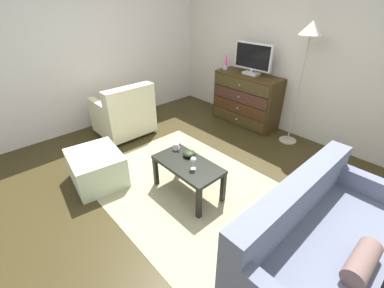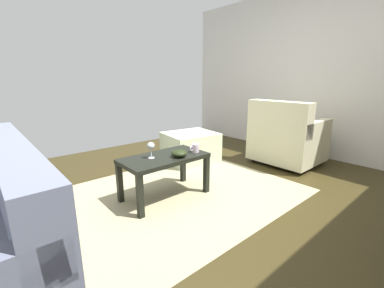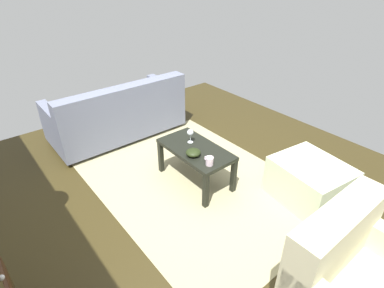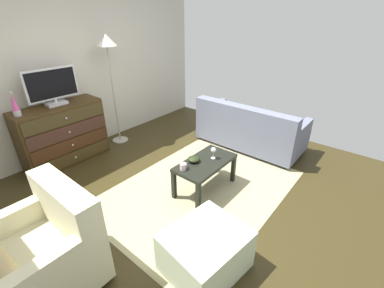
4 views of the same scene
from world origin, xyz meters
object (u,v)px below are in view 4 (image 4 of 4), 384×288
Objects in this scene: couch_large at (249,130)px; armchair at (46,251)px; mug at (183,166)px; bowl_decorative at (194,159)px; standing_lamp at (108,51)px; coffee_table at (205,166)px; ottoman at (205,251)px; dresser at (63,134)px; wine_glass at (213,150)px; lava_lamp at (15,105)px; tv at (52,86)px.

armchair reaches higher than couch_large.
bowl_decorative is at bearing 4.54° from mug.
mug is at bearing -104.03° from standing_lamp.
couch_large is at bearing -1.38° from armchair.
couch_large is at bearing 6.10° from coffee_table.
standing_lamp reaches higher than ottoman.
bowl_decorative is at bearing -4.04° from armchair.
dresser is at bearing 102.52° from mug.
wine_glass reaches higher than ottoman.
lava_lamp is at bearing -175.16° from dresser.
armchair is at bearing -108.14° from lava_lamp.
mug is 2.35m from standing_lamp.
lava_lamp is at bearing 120.92° from bowl_decorative.
standing_lamp reaches higher than wine_glass.
lava_lamp is 2.14× the size of bowl_decorative.
coffee_table is 0.48× the size of couch_large.
standing_lamp reaches higher than dresser.
armchair is at bearing -120.75° from tv.
standing_lamp is at bearing 124.00° from couch_large.
ottoman is at bearing -111.91° from standing_lamp.
lava_lamp is 2.09m from armchair.
wine_glass is at bearing -172.08° from couch_large.
lava_lamp is (-0.54, -0.07, -0.13)m from tv.
dresser is 0.69× the size of couch_large.
lava_lamp reaches higher than couch_large.
tv is 2.29m from bowl_decorative.
coffee_table is 0.35m from mug.
tv is at bearing 107.65° from bowl_decorative.
coffee_table is 0.95× the size of armchair.
couch_large is 3.40m from armchair.
wine_glass is 0.48m from mug.
couch_large is (1.59, 0.05, -0.15)m from bowl_decorative.
armchair reaches higher than wine_glass.
bowl_decorative reaches higher than ottoman.
lava_lamp reaches higher than wine_glass.
couch_large reaches higher than ottoman.
dresser is 2.11m from mug.
lava_lamp is 2.40m from bowl_decorative.
tv is at bearing 43.14° from dresser.
dresser is at bearing -136.86° from tv.
mug is at bearing -64.27° from lava_lamp.
armchair is at bearing 174.74° from mug.
bowl_decorative is (0.22, 0.02, -0.01)m from mug.
bowl_decorative is 2.30m from standing_lamp.
coffee_table is 2.43m from standing_lamp.
dresser is 0.74m from tv.
dresser is 2.89m from ottoman.
standing_lamp is at bearing -4.43° from tv.
wine_glass is 0.09× the size of couch_large.
standing_lamp is at bearing 41.79° from armchair.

